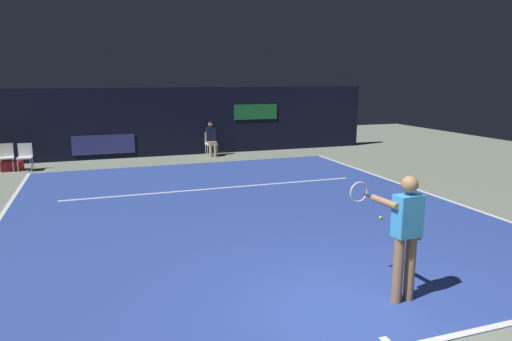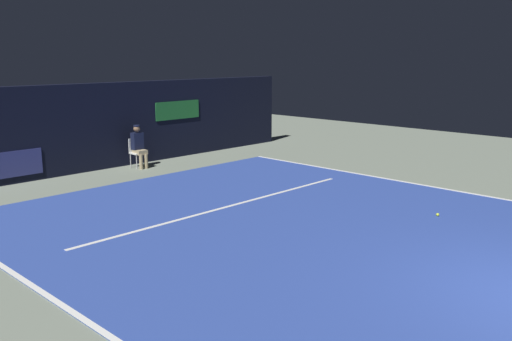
{
  "view_description": "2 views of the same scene",
  "coord_description": "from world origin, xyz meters",
  "px_view_note": "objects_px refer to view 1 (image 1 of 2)",
  "views": [
    {
      "loc": [
        -2.96,
        -4.77,
        2.96
      ],
      "look_at": [
        0.68,
        5.69,
        0.71
      ],
      "focal_mm": 32.23,
      "sensor_mm": 36.0,
      "label": 1
    },
    {
      "loc": [
        -8.2,
        -1.8,
        3.4
      ],
      "look_at": [
        0.25,
        6.34,
        0.91
      ],
      "focal_mm": 38.16,
      "sensor_mm": 36.0,
      "label": 2
    }
  ],
  "objects_px": {
    "tennis_player": "(405,231)",
    "courtside_chair_near": "(6,156)",
    "equipment_bag": "(10,166)",
    "tennis_ball": "(381,218)",
    "courtside_chair_far": "(25,155)",
    "line_judge_on_chair": "(211,138)"
  },
  "relations": [
    {
      "from": "tennis_player",
      "to": "courtside_chair_near",
      "type": "height_order",
      "value": "tennis_player"
    },
    {
      "from": "tennis_player",
      "to": "equipment_bag",
      "type": "bearing_deg",
      "value": 119.25
    },
    {
      "from": "tennis_player",
      "to": "tennis_ball",
      "type": "xyz_separation_m",
      "value": [
        1.83,
        3.16,
        -0.94
      ]
    },
    {
      "from": "tennis_player",
      "to": "courtside_chair_near",
      "type": "xyz_separation_m",
      "value": [
        -6.53,
        11.55,
        -0.49
      ]
    },
    {
      "from": "tennis_player",
      "to": "tennis_ball",
      "type": "distance_m",
      "value": 3.78
    },
    {
      "from": "tennis_player",
      "to": "courtside_chair_far",
      "type": "height_order",
      "value": "tennis_player"
    },
    {
      "from": "tennis_ball",
      "to": "equipment_bag",
      "type": "distance_m",
      "value": 11.8
    },
    {
      "from": "courtside_chair_far",
      "to": "tennis_ball",
      "type": "height_order",
      "value": "courtside_chair_far"
    },
    {
      "from": "courtside_chair_far",
      "to": "equipment_bag",
      "type": "distance_m",
      "value": 0.62
    },
    {
      "from": "line_judge_on_chair",
      "to": "courtside_chair_near",
      "type": "relative_size",
      "value": 1.5
    },
    {
      "from": "courtside_chair_far",
      "to": "tennis_player",
      "type": "bearing_deg",
      "value": -62.38
    },
    {
      "from": "line_judge_on_chair",
      "to": "courtside_chair_near",
      "type": "bearing_deg",
      "value": -174.59
    },
    {
      "from": "courtside_chair_near",
      "to": "line_judge_on_chair",
      "type": "bearing_deg",
      "value": 5.41
    },
    {
      "from": "courtside_chair_near",
      "to": "courtside_chair_far",
      "type": "xyz_separation_m",
      "value": [
        0.56,
        -0.14,
        0.0
      ]
    },
    {
      "from": "courtside_chair_near",
      "to": "equipment_bag",
      "type": "relative_size",
      "value": 1.05
    },
    {
      "from": "courtside_chair_far",
      "to": "tennis_ball",
      "type": "distance_m",
      "value": 11.36
    },
    {
      "from": "line_judge_on_chair",
      "to": "tennis_ball",
      "type": "xyz_separation_m",
      "value": [
        1.45,
        -9.04,
        -0.64
      ]
    },
    {
      "from": "tennis_ball",
      "to": "equipment_bag",
      "type": "bearing_deg",
      "value": 134.71
    },
    {
      "from": "courtside_chair_near",
      "to": "courtside_chair_far",
      "type": "height_order",
      "value": "same"
    },
    {
      "from": "line_judge_on_chair",
      "to": "courtside_chair_far",
      "type": "xyz_separation_m",
      "value": [
        -6.35,
        -0.8,
        -0.18
      ]
    },
    {
      "from": "courtside_chair_near",
      "to": "tennis_ball",
      "type": "distance_m",
      "value": 11.85
    },
    {
      "from": "courtside_chair_near",
      "to": "tennis_ball",
      "type": "xyz_separation_m",
      "value": [
        8.36,
        -8.39,
        -0.46
      ]
    }
  ]
}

